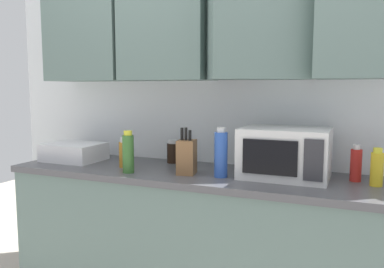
{
  "coord_description": "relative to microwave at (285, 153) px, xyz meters",
  "views": [
    {
      "loc": [
        0.85,
        -2.46,
        1.4
      ],
      "look_at": [
        -0.09,
        -0.25,
        1.12
      ],
      "focal_mm": 36.87,
      "sensor_mm": 36.0,
      "label": 1
    }
  ],
  "objects": [
    {
      "name": "knife_block",
      "position": [
        -0.54,
        -0.14,
        -0.04
      ],
      "size": [
        0.12,
        0.14,
        0.27
      ],
      "color": "brown",
      "rests_on": "counter_run"
    },
    {
      "name": "dish_rack",
      "position": [
        -1.44,
        -0.05,
        -0.08
      ],
      "size": [
        0.38,
        0.3,
        0.12
      ],
      "primitive_type": "cube",
      "color": "silver",
      "rests_on": "counter_run"
    },
    {
      "name": "bottle_soy_dark",
      "position": [
        -0.77,
        0.14,
        -0.07
      ],
      "size": [
        0.08,
        0.08,
        0.16
      ],
      "color": "black",
      "rests_on": "counter_run"
    },
    {
      "name": "bottle_green_oil",
      "position": [
        -0.88,
        -0.24,
        -0.02
      ],
      "size": [
        0.07,
        0.07,
        0.25
      ],
      "color": "#386B2D",
      "rests_on": "counter_run"
    },
    {
      "name": "counter_run",
      "position": [
        -0.48,
        -0.05,
        -0.59
      ],
      "size": [
        2.44,
        0.63,
        0.9
      ],
      "color": "slate",
      "rests_on": "ground_plane"
    },
    {
      "name": "bottle_yellow_mustard",
      "position": [
        0.47,
        -0.02,
        -0.05
      ],
      "size": [
        0.06,
        0.06,
        0.2
      ],
      "color": "gold",
      "rests_on": "counter_run"
    },
    {
      "name": "bottle_amber_vinegar",
      "position": [
        -0.98,
        -0.1,
        -0.05
      ],
      "size": [
        0.08,
        0.08,
        0.19
      ],
      "color": "#AD701E",
      "rests_on": "counter_run"
    },
    {
      "name": "microwave",
      "position": [
        0.0,
        0.0,
        0.0
      ],
      "size": [
        0.48,
        0.37,
        0.28
      ],
      "color": "silver",
      "rests_on": "counter_run"
    },
    {
      "name": "bottle_blue_cleaner",
      "position": [
        -0.33,
        -0.13,
        -0.01
      ],
      "size": [
        0.08,
        0.08,
        0.28
      ],
      "color": "#2D56B7",
      "rests_on": "counter_run"
    },
    {
      "name": "wall_back_with_cabinets",
      "position": [
        -0.48,
        0.18,
        0.54
      ],
      "size": [
        3.31,
        0.56,
        2.6
      ],
      "color": "white",
      "rests_on": "ground_plane"
    },
    {
      "name": "bottle_red_sauce",
      "position": [
        0.37,
        0.06,
        -0.05
      ],
      "size": [
        0.06,
        0.06,
        0.2
      ],
      "color": "red",
      "rests_on": "counter_run"
    }
  ]
}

